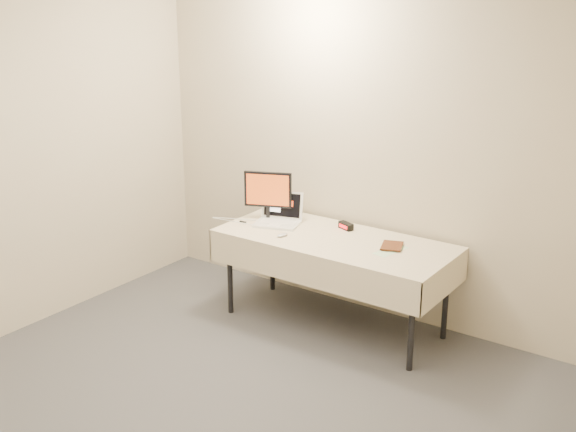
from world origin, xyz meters
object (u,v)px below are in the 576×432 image
Objects in this scene: book at (382,234)px; laptop at (279,216)px; monitor at (268,192)px; table at (335,246)px.

laptop is at bearing 159.71° from book.
laptop is 1.04× the size of monitor.
monitor is at bearing 154.34° from laptop.
monitor is 1.99× the size of book.
table is 0.42m from book.
monitor reaches higher than laptop.
monitor is at bearing 158.83° from book.
monitor is 1.09m from book.
table is at bearing -29.59° from monitor.
table is 4.54× the size of monitor.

